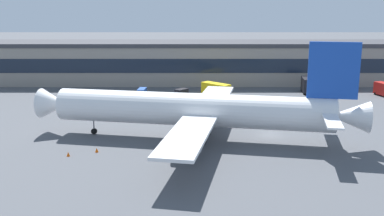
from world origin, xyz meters
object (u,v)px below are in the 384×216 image
object	(u,v)px
catering_truck	(307,84)
follow_me_car	(142,91)
traffic_cone_0	(68,154)
fuel_truck	(215,89)
baggage_tug	(181,92)
airliner	(197,110)
belt_loader	(348,88)
traffic_cone_1	(97,150)

from	to	relation	value
catering_truck	follow_me_car	bearing A→B (deg)	-175.51
catering_truck	traffic_cone_0	bearing A→B (deg)	-134.37
fuel_truck	baggage_tug	bearing A→B (deg)	-178.14
airliner	baggage_tug	xyz separation A→B (m)	(-3.80, 40.08, -4.55)
catering_truck	traffic_cone_0	distance (m)	74.65
belt_loader	fuel_truck	bearing A→B (deg)	-172.41
belt_loader	baggage_tug	world-z (taller)	belt_loader
catering_truck	belt_loader	size ratio (longest dim) A/B	1.13
airliner	catering_truck	world-z (taller)	airliner
catering_truck	baggage_tug	distance (m)	35.11
baggage_tug	follow_me_car	bearing A→B (deg)	176.52
airliner	traffic_cone_0	world-z (taller)	airliner
traffic_cone_1	belt_loader	bearing A→B (deg)	41.20
fuel_truck	traffic_cone_1	size ratio (longest dim) A/B	10.76
fuel_truck	airliner	bearing A→B (deg)	-97.62
airliner	traffic_cone_0	size ratio (longest dim) A/B	82.29
belt_loader	fuel_truck	xyz separation A→B (m)	(-37.58, -5.01, 0.73)
belt_loader	traffic_cone_1	world-z (taller)	belt_loader
airliner	baggage_tug	distance (m)	40.51
baggage_tug	traffic_cone_1	distance (m)	48.90
follow_me_car	fuel_truck	size ratio (longest dim) A/B	0.58
baggage_tug	traffic_cone_0	size ratio (longest dim) A/B	5.55
traffic_cone_0	traffic_cone_1	distance (m)	4.70
follow_me_car	traffic_cone_0	bearing A→B (deg)	-97.68
traffic_cone_0	belt_loader	bearing A→B (deg)	40.33
belt_loader	traffic_cone_0	size ratio (longest dim) A/B	9.00
airliner	baggage_tug	size ratio (longest dim) A/B	14.83
belt_loader	baggage_tug	size ratio (longest dim) A/B	1.62
traffic_cone_0	catering_truck	bearing A→B (deg)	45.63
airliner	traffic_cone_1	distance (m)	19.05
catering_truck	traffic_cone_1	size ratio (longest dim) A/B	10.11
baggage_tug	traffic_cone_1	size ratio (longest dim) A/B	5.49
baggage_tug	traffic_cone_0	bearing A→B (deg)	-109.45
airliner	fuel_truck	distance (m)	40.91
airliner	traffic_cone_0	bearing A→B (deg)	-156.82
follow_me_car	fuel_truck	distance (m)	19.86
traffic_cone_1	airliner	bearing A→B (deg)	22.60
catering_truck	airliner	bearing A→B (deg)	-125.02
traffic_cone_1	traffic_cone_0	bearing A→B (deg)	-154.59
airliner	fuel_truck	world-z (taller)	airliner
fuel_truck	catering_truck	bearing A→B (deg)	8.69
belt_loader	traffic_cone_1	xyz separation A→B (m)	(-59.88, -52.42, -0.78)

